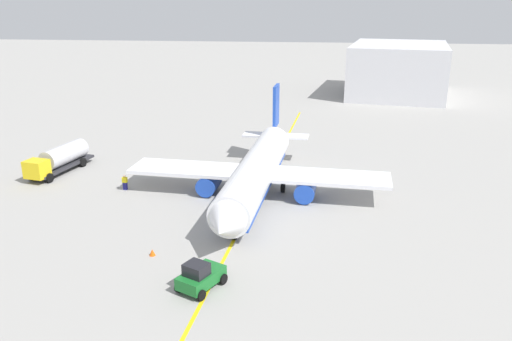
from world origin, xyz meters
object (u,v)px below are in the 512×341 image
(airplane, at_px, (257,172))
(refueling_worker, at_px, (125,183))
(pushback_tug, at_px, (200,276))
(safety_cone_nose, at_px, (152,252))
(fuel_tanker, at_px, (59,159))

(airplane, distance_m, refueling_worker, 14.74)
(airplane, distance_m, pushback_tug, 19.09)
(airplane, height_order, safety_cone_nose, airplane)
(pushback_tug, distance_m, refueling_worker, 22.88)
(airplane, relative_size, fuel_tanker, 3.11)
(fuel_tanker, xyz_separation_m, refueling_worker, (4.85, 9.94, -0.90))
(refueling_worker, distance_m, safety_cone_nose, 16.44)
(fuel_tanker, bearing_deg, safety_cone_nose, 42.24)
(fuel_tanker, xyz_separation_m, safety_cone_nose, (19.38, 17.60, -1.44))
(fuel_tanker, distance_m, safety_cone_nose, 26.22)
(fuel_tanker, distance_m, refueling_worker, 11.09)
(fuel_tanker, relative_size, refueling_worker, 6.02)
(fuel_tanker, height_order, pushback_tug, fuel_tanker)
(airplane, height_order, refueling_worker, airplane)
(pushback_tug, relative_size, refueling_worker, 2.40)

